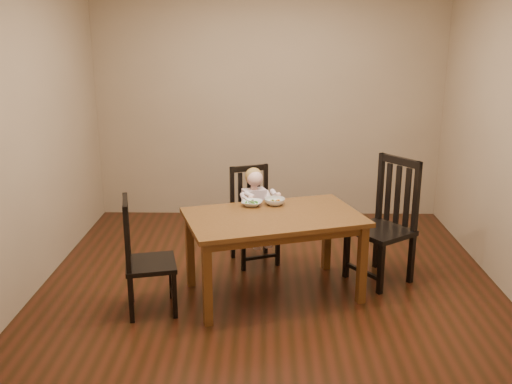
{
  "coord_description": "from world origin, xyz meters",
  "views": [
    {
      "loc": [
        -0.05,
        -4.58,
        2.19
      ],
      "look_at": [
        -0.12,
        0.25,
        0.78
      ],
      "focal_mm": 40.0,
      "sensor_mm": 36.0,
      "label": 1
    }
  ],
  "objects_px": {
    "toddler": "(255,206)",
    "bowl_veg": "(275,202)",
    "chair_right": "(385,223)",
    "chair_child": "(253,217)",
    "dining_table": "(274,224)",
    "chair_left": "(144,258)",
    "bowl_peas": "(252,203)"
  },
  "relations": [
    {
      "from": "chair_left",
      "to": "dining_table",
      "type": "bearing_deg",
      "value": 93.63
    },
    {
      "from": "bowl_veg",
      "to": "chair_left",
      "type": "bearing_deg",
      "value": -150.04
    },
    {
      "from": "dining_table",
      "to": "chair_left",
      "type": "relative_size",
      "value": 1.71
    },
    {
      "from": "toddler",
      "to": "bowl_veg",
      "type": "distance_m",
      "value": 0.47
    },
    {
      "from": "chair_left",
      "to": "chair_right",
      "type": "relative_size",
      "value": 0.85
    },
    {
      "from": "chair_left",
      "to": "toddler",
      "type": "relative_size",
      "value": 1.93
    },
    {
      "from": "dining_table",
      "to": "bowl_peas",
      "type": "bearing_deg",
      "value": 126.23
    },
    {
      "from": "dining_table",
      "to": "chair_child",
      "type": "height_order",
      "value": "chair_child"
    },
    {
      "from": "chair_child",
      "to": "bowl_veg",
      "type": "relative_size",
      "value": 5.2
    },
    {
      "from": "chair_left",
      "to": "bowl_veg",
      "type": "distance_m",
      "value": 1.22
    },
    {
      "from": "bowl_peas",
      "to": "bowl_veg",
      "type": "distance_m",
      "value": 0.2
    },
    {
      "from": "dining_table",
      "to": "chair_child",
      "type": "xyz_separation_m",
      "value": [
        -0.18,
        0.73,
        -0.18
      ]
    },
    {
      "from": "bowl_peas",
      "to": "chair_right",
      "type": "bearing_deg",
      "value": 3.77
    },
    {
      "from": "bowl_veg",
      "to": "bowl_peas",
      "type": "bearing_deg",
      "value": -170.35
    },
    {
      "from": "toddler",
      "to": "bowl_veg",
      "type": "xyz_separation_m",
      "value": [
        0.18,
        -0.4,
        0.17
      ]
    },
    {
      "from": "chair_child",
      "to": "chair_left",
      "type": "xyz_separation_m",
      "value": [
        -0.83,
        -1.04,
        0.01
      ]
    },
    {
      "from": "chair_child",
      "to": "bowl_veg",
      "type": "bearing_deg",
      "value": 92.97
    },
    {
      "from": "chair_child",
      "to": "bowl_veg",
      "type": "xyz_separation_m",
      "value": [
        0.2,
        -0.45,
        0.29
      ]
    },
    {
      "from": "dining_table",
      "to": "bowl_peas",
      "type": "relative_size",
      "value": 9.14
    },
    {
      "from": "dining_table",
      "to": "chair_left",
      "type": "xyz_separation_m",
      "value": [
        -1.01,
        -0.31,
        -0.17
      ]
    },
    {
      "from": "toddler",
      "to": "bowl_peas",
      "type": "distance_m",
      "value": 0.47
    },
    {
      "from": "toddler",
      "to": "chair_child",
      "type": "bearing_deg",
      "value": -90.0
    },
    {
      "from": "bowl_peas",
      "to": "bowl_veg",
      "type": "xyz_separation_m",
      "value": [
        0.2,
        0.03,
        0.01
      ]
    },
    {
      "from": "chair_right",
      "to": "bowl_peas",
      "type": "distance_m",
      "value": 1.19
    },
    {
      "from": "toddler",
      "to": "bowl_veg",
      "type": "height_order",
      "value": "toddler"
    },
    {
      "from": "chair_child",
      "to": "chair_left",
      "type": "bearing_deg",
      "value": 30.64
    },
    {
      "from": "chair_right",
      "to": "chair_child",
      "type": "bearing_deg",
      "value": 34.64
    },
    {
      "from": "dining_table",
      "to": "toddler",
      "type": "height_order",
      "value": "toddler"
    },
    {
      "from": "toddler",
      "to": "chair_left",
      "type": "bearing_deg",
      "value": 28.89
    },
    {
      "from": "chair_right",
      "to": "bowl_veg",
      "type": "distance_m",
      "value": 0.99
    },
    {
      "from": "chair_left",
      "to": "toddler",
      "type": "xyz_separation_m",
      "value": [
        0.85,
        1.0,
        0.11
      ]
    },
    {
      "from": "dining_table",
      "to": "bowl_veg",
      "type": "relative_size",
      "value": 9.07
    }
  ]
}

